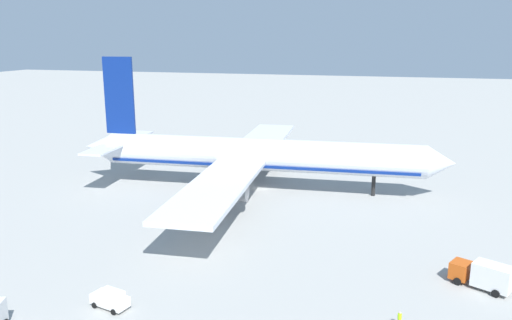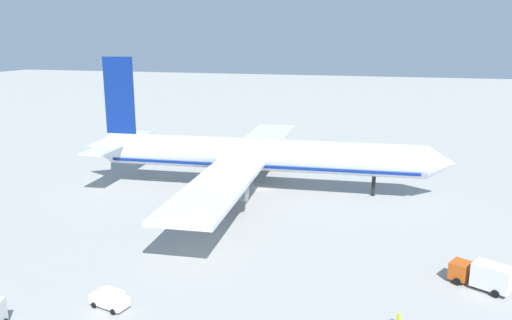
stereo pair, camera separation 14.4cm
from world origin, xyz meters
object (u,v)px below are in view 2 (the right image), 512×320
object	(u,v)px
ground_worker_1	(399,319)
traffic_cone_1	(268,142)
service_van	(110,299)
service_truck_1	(483,275)
airliner	(253,155)

from	to	relation	value
ground_worker_1	traffic_cone_1	size ratio (longest dim) A/B	2.91
ground_worker_1	service_van	bearing A→B (deg)	-171.20
service_van	service_truck_1	bearing A→B (deg)	21.58
airliner	traffic_cone_1	world-z (taller)	airliner
service_van	airliner	bearing A→B (deg)	86.91
airliner	ground_worker_1	bearing A→B (deg)	-57.04
service_truck_1	traffic_cone_1	world-z (taller)	service_truck_1
service_van	traffic_cone_1	bearing A→B (deg)	93.44
airliner	service_truck_1	distance (m)	48.40
service_truck_1	service_van	xyz separation A→B (m)	(-39.10, -15.47, -0.66)
airliner	service_truck_1	world-z (taller)	airliner
service_truck_1	ground_worker_1	size ratio (longest dim) A/B	4.41
airliner	traffic_cone_1	bearing A→B (deg)	100.59
ground_worker_1	traffic_cone_1	bearing A→B (deg)	112.69
traffic_cone_1	service_truck_1	bearing A→B (deg)	-58.79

